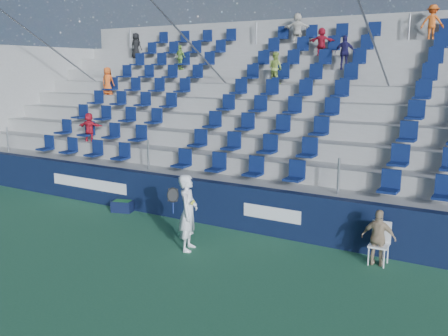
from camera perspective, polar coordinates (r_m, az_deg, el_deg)
name	(u,v)px	position (r m, az deg, el deg)	size (l,w,h in m)	color
ground	(151,263)	(11.37, -8.35, -10.72)	(70.00, 70.00, 0.00)	#2E6B47
sponsor_wall	(224,205)	(13.61, 0.05, -4.22)	(24.00, 0.32, 1.20)	#0E1835
grandstand	(299,130)	(17.80, 8.57, 4.37)	(24.00, 8.17, 6.63)	#9E9E99
tennis_player	(188,213)	(11.80, -4.12, -5.10)	(0.72, 0.78, 1.82)	white
line_judge_chair	(380,240)	(11.61, 17.41, -7.83)	(0.44, 0.45, 0.94)	white
line_judge	(379,238)	(11.45, 17.25, -7.63)	(0.73, 0.31, 1.25)	tan
ball_bin	(123,206)	(15.37, -11.51, -4.23)	(0.70, 0.57, 0.34)	black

